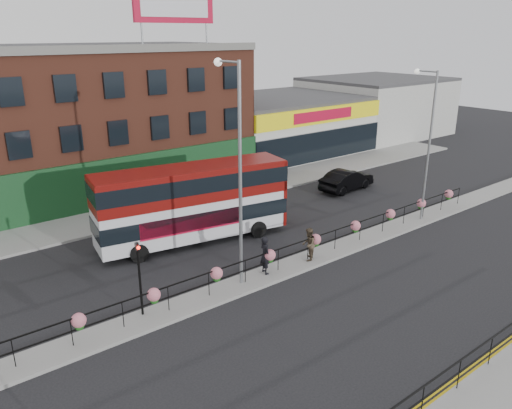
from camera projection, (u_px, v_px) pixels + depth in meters
ground at (293, 267)px, 24.96m from camera, size 120.00×120.00×0.00m
north_pavement at (174, 204)px, 33.83m from camera, size 60.00×4.00×0.15m
median at (293, 266)px, 24.93m from camera, size 60.00×1.60×0.15m
yellow_line_inner at (477, 362)px, 17.77m from camera, size 60.00×0.10×0.01m
yellow_line_outer at (481, 365)px, 17.63m from camera, size 60.00×0.10×0.01m
brick_building at (66, 121)px, 35.73m from camera, size 25.00×12.21×10.30m
supermarket at (277, 125)px, 48.22m from camera, size 15.00×12.25×5.30m
warehouse_east at (375, 106)px, 56.76m from camera, size 14.50×12.00×6.30m
median_railing at (294, 248)px, 24.62m from camera, size 30.04×0.56×1.23m
south_railing at (460, 367)px, 15.98m from camera, size 20.04×0.05×1.12m
double_decker_bus at (193, 196)px, 27.22m from camera, size 10.92×4.29×4.31m
car at (347, 180)px, 36.91m from camera, size 2.48×4.98×1.55m
pedestrian_a at (265, 255)px, 23.73m from camera, size 0.85×0.70×1.89m
pedestrian_b at (309, 244)px, 25.13m from camera, size 1.47×1.47×1.71m
lamp_column_west at (236, 157)px, 21.37m from camera, size 0.36×1.75×9.96m
lamp_column_east at (427, 133)px, 29.44m from camera, size 0.32×1.57×8.96m
traffic_light_median at (139, 263)px, 19.76m from camera, size 0.15×0.28×3.65m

